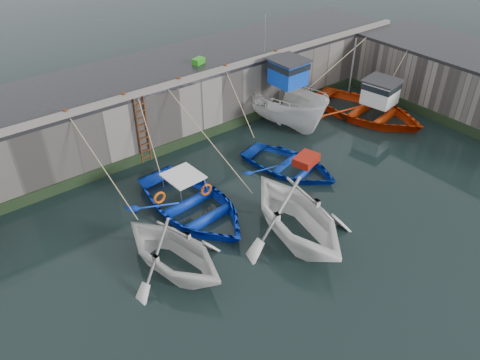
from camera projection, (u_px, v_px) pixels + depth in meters
ground at (337, 265)px, 16.15m from camera, size 120.00×120.00×0.00m
quay_back at (154, 101)px, 23.37m from camera, size 30.00×5.00×3.00m
road_back at (151, 71)px, 22.46m from camera, size 30.00×5.00×0.16m
kerb_back at (176, 83)px, 20.84m from camera, size 30.00×0.30×0.20m
algae_back at (183, 143)px, 22.45m from camera, size 30.00×0.08×0.50m
algae_right at (463, 128)px, 23.62m from camera, size 0.08×15.00×0.50m
ladder at (143, 131)px, 20.64m from camera, size 0.51×0.08×3.20m
boat_near_white at (174, 268)px, 16.01m from camera, size 4.60×5.07×2.31m
boat_near_white_rope at (115, 203)px, 18.98m from camera, size 0.04×4.93×3.10m
boat_near_blue at (193, 212)px, 18.54m from camera, size 4.41×5.93×1.18m
boat_near_blue_rope at (150, 173)px, 20.80m from camera, size 0.04×3.27×3.10m
boat_near_blacktrim at (295, 236)px, 17.37m from camera, size 5.37×5.95×2.75m
boat_near_blacktrim_rope at (213, 173)px, 20.76m from camera, size 0.04×6.09×3.10m
boat_near_navy at (289, 170)px, 20.99m from camera, size 4.41×5.32×0.95m
boat_near_navy_rope at (241, 138)px, 23.29m from camera, size 0.04×3.35×3.10m
boat_far_white at (279, 101)px, 24.31m from camera, size 2.63×6.68×5.56m
boat_far_orange at (367, 109)px, 24.96m from camera, size 5.64×7.10×4.32m
fish_crate at (199, 61)px, 22.89m from camera, size 0.69×0.55×0.28m
bollard_a at (66, 112)px, 18.37m from camera, size 0.18×0.18×0.28m
bollard_b at (124, 96)px, 19.63m from camera, size 0.18×0.18×0.28m
bollard_c at (179, 80)px, 20.98m from camera, size 0.18×0.18×0.28m
bollard_d at (225, 67)px, 22.28m from camera, size 0.18×0.18×0.28m
bollard_e at (276, 52)px, 23.89m from camera, size 0.18×0.18×0.28m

